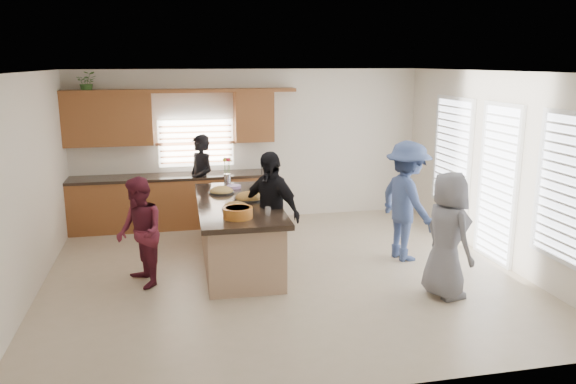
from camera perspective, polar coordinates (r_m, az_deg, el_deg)
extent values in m
plane|color=#C3AE91|center=(8.04, -0.57, -8.26)|extent=(6.50, 6.50, 0.00)
cube|color=silver|center=(10.56, -3.87, 4.75)|extent=(6.50, 0.02, 2.80)
cube|color=silver|center=(4.84, 6.58, -5.42)|extent=(6.50, 0.02, 2.80)
cube|color=silver|center=(7.70, -25.04, 0.40)|extent=(0.02, 6.00, 2.80)
cube|color=silver|center=(8.87, 20.46, 2.35)|extent=(0.02, 6.00, 2.80)
cube|color=white|center=(7.49, -0.62, 12.12)|extent=(6.50, 6.00, 0.02)
cube|color=brown|center=(10.33, -11.39, -1.04)|extent=(3.65, 0.62, 0.90)
cube|color=black|center=(10.22, -11.50, 1.54)|extent=(3.70, 0.65, 0.05)
cube|color=brown|center=(10.25, -17.84, 7.01)|extent=(1.50, 0.36, 0.90)
cube|color=brown|center=(10.32, -3.50, 7.64)|extent=(0.70, 0.36, 0.90)
cube|color=brown|center=(10.17, -10.76, 10.07)|extent=(4.05, 0.40, 0.06)
cube|color=brown|center=(10.41, -9.32, 4.91)|extent=(1.35, 0.08, 0.85)
cube|color=white|center=(9.95, 16.34, 3.89)|extent=(0.06, 1.10, 1.75)
cube|color=white|center=(8.81, 20.52, 0.79)|extent=(0.06, 0.85, 2.25)
cube|color=white|center=(7.58, 26.70, 0.24)|extent=(0.06, 1.10, 1.75)
cube|color=tan|center=(8.30, -5.08, -4.38)|extent=(1.06, 2.52, 0.88)
cube|color=black|center=(8.18, -5.14, -1.21)|extent=(1.21, 2.73, 0.07)
cube|color=black|center=(8.43, -5.02, -6.98)|extent=(0.98, 2.44, 0.08)
cylinder|color=black|center=(7.75, -5.34, -1.66)|extent=(0.38, 0.38, 0.02)
ellipsoid|color=#C38E3D|center=(7.74, -5.34, -1.53)|extent=(0.34, 0.34, 0.15)
cylinder|color=black|center=(8.26, -3.98, -0.69)|extent=(0.45, 0.45, 0.02)
ellipsoid|color=#C38E3D|center=(8.26, -3.98, -0.57)|extent=(0.40, 0.40, 0.18)
cylinder|color=black|center=(8.71, -6.78, -0.03)|extent=(0.40, 0.40, 0.02)
ellipsoid|color=tan|center=(8.71, -6.79, 0.08)|extent=(0.36, 0.36, 0.16)
cylinder|color=orange|center=(7.30, -5.12, -2.11)|extent=(0.39, 0.39, 0.14)
cylinder|color=beige|center=(7.28, -5.13, -1.72)|extent=(0.32, 0.32, 0.04)
cylinder|color=white|center=(7.42, -2.05, -1.95)|extent=(0.07, 0.07, 0.11)
cylinder|color=#B48ECE|center=(9.04, -5.52, 0.54)|extent=(0.23, 0.23, 0.04)
cylinder|color=silver|center=(9.30, -6.18, 1.30)|extent=(0.12, 0.12, 0.18)
imported|color=#45772F|center=(10.24, -19.74, 10.43)|extent=(0.34, 0.30, 0.37)
imported|color=black|center=(10.17, -8.81, 1.09)|extent=(0.65, 0.73, 1.68)
imported|color=maroon|center=(7.64, -14.83, -4.01)|extent=(0.76, 0.86, 1.47)
imported|color=black|center=(7.88, -1.83, -2.06)|extent=(0.96, 1.06, 1.73)
imported|color=#354775|center=(8.55, 11.99, -0.91)|extent=(0.88, 1.27, 1.80)
imported|color=slate|center=(7.32, 15.90, -4.25)|extent=(0.64, 0.86, 1.62)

